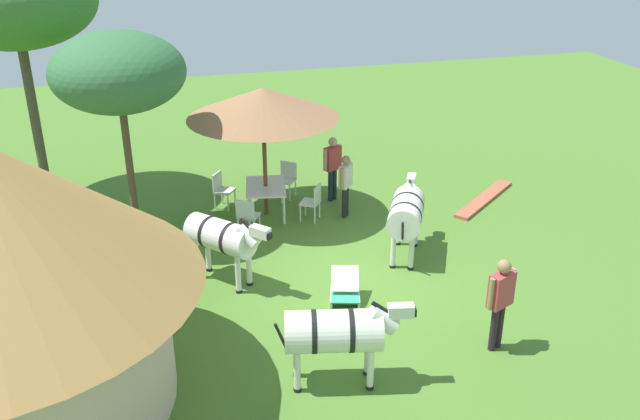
# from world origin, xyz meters

# --- Properties ---
(ground_plane) EXTENTS (36.00, 36.00, 0.00)m
(ground_plane) POSITION_xyz_m (0.00, 0.00, 0.00)
(ground_plane) COLOR #4A752A
(shade_umbrella) EXTENTS (3.53, 3.53, 3.14)m
(shade_umbrella) POSITION_xyz_m (3.45, 1.15, 2.79)
(shade_umbrella) COLOR brown
(shade_umbrella) RESTS_ON ground_plane
(patio_dining_table) EXTENTS (1.49, 1.16, 0.74)m
(patio_dining_table) POSITION_xyz_m (3.45, 1.15, 0.66)
(patio_dining_table) COLOR silver
(patio_dining_table) RESTS_ON ground_plane
(patio_chair_west_end) EXTENTS (0.60, 0.60, 0.90)m
(patio_chair_west_end) POSITION_xyz_m (4.14, 2.14, 0.52)
(patio_chair_west_end) COLOR silver
(patio_chair_west_end) RESTS_ON ground_plane
(patio_chair_near_lawn) EXTENTS (0.59, 0.60, 0.90)m
(patio_chair_near_lawn) POSITION_xyz_m (2.42, 1.79, 0.52)
(patio_chair_near_lawn) COLOR silver
(patio_chair_near_lawn) RESTS_ON ground_plane
(patio_chair_near_hut) EXTENTS (0.60, 0.59, 0.90)m
(patio_chair_near_hut) POSITION_xyz_m (2.79, 0.13, 0.52)
(patio_chair_near_hut) COLOR silver
(patio_chair_near_hut) RESTS_ON ground_plane
(patio_chair_east_end) EXTENTS (0.60, 0.60, 0.90)m
(patio_chair_east_end) POSITION_xyz_m (4.40, 0.41, 0.52)
(patio_chair_east_end) COLOR silver
(patio_chair_east_end) RESTS_ON ground_plane
(guest_beside_umbrella) EXTENTS (0.45, 0.42, 1.56)m
(guest_beside_umbrella) POSITION_xyz_m (2.80, -0.66, 0.94)
(guest_beside_umbrella) COLOR black
(guest_beside_umbrella) RESTS_ON ground_plane
(guest_behind_table) EXTENTS (0.41, 0.53, 1.67)m
(guest_behind_table) POSITION_xyz_m (3.84, -0.64, 1.01)
(guest_behind_table) COLOR #19242B
(guest_behind_table) RESTS_ON ground_plane
(standing_watcher) EXTENTS (0.38, 0.57, 1.72)m
(standing_watcher) POSITION_xyz_m (-2.99, -1.57, 1.04)
(standing_watcher) COLOR black
(standing_watcher) RESTS_ON ground_plane
(striped_lounge_chair) EXTENTS (0.94, 0.74, 0.58)m
(striped_lounge_chair) POSITION_xyz_m (-0.92, 0.49, 0.25)
(striped_lounge_chair) COLOR #2EA178
(striped_lounge_chair) RESTS_ON ground_plane
(zebra_nearest_camera) EXTENTS (0.98, 2.16, 1.50)m
(zebra_nearest_camera) POSITION_xyz_m (-3.16, 1.32, 0.97)
(zebra_nearest_camera) COLOR silver
(zebra_nearest_camera) RESTS_ON ground_plane
(zebra_by_umbrella) EXTENTS (1.90, 1.25, 1.57)m
(zebra_by_umbrella) POSITION_xyz_m (0.56, -1.31, 1.03)
(zebra_by_umbrella) COLOR silver
(zebra_by_umbrella) RESTS_ON ground_plane
(zebra_toward_hut) EXTENTS (1.68, 1.57, 1.56)m
(zebra_toward_hut) POSITION_xyz_m (0.45, 2.58, 1.01)
(zebra_toward_hut) COLOR silver
(zebra_toward_hut) RESTS_ON ground_plane
(acacia_tree_behind_hut) EXTENTS (3.75, 3.75, 6.07)m
(acacia_tree_behind_hut) POSITION_xyz_m (5.86, 6.38, 4.93)
(acacia_tree_behind_hut) COLOR #4B4432
(acacia_tree_behind_hut) RESTS_ON ground_plane
(acacia_tree_far_lawn) EXTENTS (2.80, 2.80, 4.63)m
(acacia_tree_far_lawn) POSITION_xyz_m (3.03, 4.23, 3.78)
(acacia_tree_far_lawn) COLOR brown
(acacia_tree_far_lawn) RESTS_ON ground_plane
(brick_patio_kerb) EXTENTS (2.04, 2.40, 0.08)m
(brick_patio_kerb) POSITION_xyz_m (2.78, -4.38, 0.04)
(brick_patio_kerb) COLOR #A9583D
(brick_patio_kerb) RESTS_ON ground_plane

